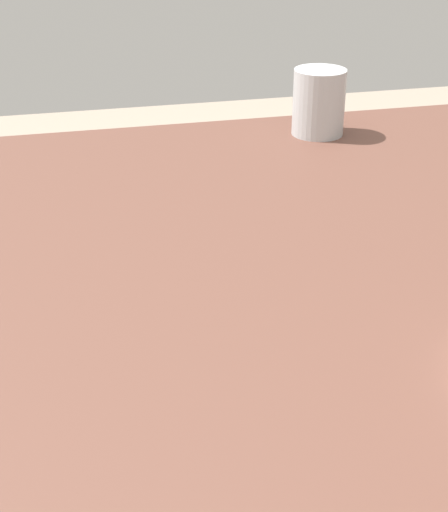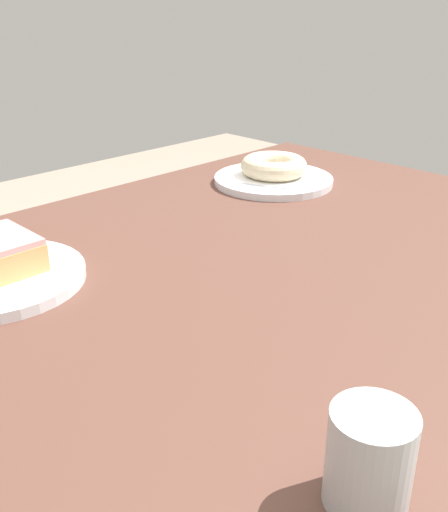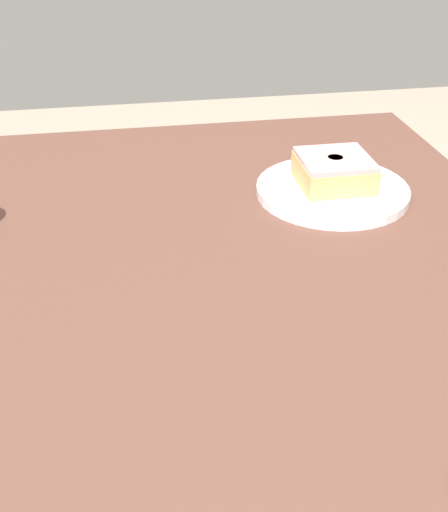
{
  "view_description": "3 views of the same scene",
  "coord_description": "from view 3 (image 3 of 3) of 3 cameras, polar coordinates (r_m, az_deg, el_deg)",
  "views": [
    {
      "loc": [
        0.07,
        0.48,
        1.03
      ],
      "look_at": [
        -0.04,
        -0.02,
        0.76
      ],
      "focal_mm": 53.77,
      "sensor_mm": 36.0,
      "label": 1
    },
    {
      "loc": [
        -0.52,
        -0.48,
        1.07
      ],
      "look_at": [
        -0.05,
        -0.02,
        0.78
      ],
      "focal_mm": 41.27,
      "sensor_mm": 36.0,
      "label": 2
    },
    {
      "loc": [
        0.55,
        -0.12,
        1.16
      ],
      "look_at": [
        -0.07,
        -0.01,
        0.77
      ],
      "focal_mm": 45.46,
      "sensor_mm": 36.0,
      "label": 3
    }
  ],
  "objects": [
    {
      "name": "table",
      "position": [
        0.75,
        1.86,
        -9.77
      ],
      "size": [
        1.17,
        0.81,
        0.74
      ],
      "color": "#533329",
      "rests_on": "ground_plane"
    },
    {
      "name": "plate_glazed_square",
      "position": [
        0.96,
        9.5,
        5.71
      ],
      "size": [
        0.22,
        0.22,
        0.01
      ],
      "primitive_type": "cylinder",
      "color": "white",
      "rests_on": "table"
    },
    {
      "name": "napkin_glazed_square",
      "position": [
        0.95,
        9.55,
        6.16
      ],
      "size": [
        0.19,
        0.19,
        0.0
      ],
      "primitive_type": "cube",
      "rotation": [
        0.0,
        0.0,
        -0.57
      ],
      "color": "white",
      "rests_on": "plate_glazed_square"
    },
    {
      "name": "donut_glazed_square",
      "position": [
        0.94,
        9.67,
        7.4
      ],
      "size": [
        0.1,
        0.1,
        0.04
      ],
      "color": "tan",
      "rests_on": "napkin_glazed_square"
    }
  ]
}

